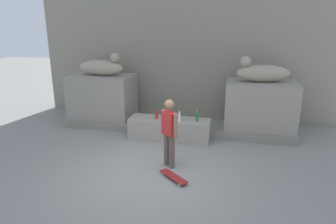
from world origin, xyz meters
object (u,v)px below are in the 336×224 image
(bottle_red, at_px, (157,115))
(bottle_clear, at_px, (179,117))
(statue_reclining_left, at_px, (102,67))
(bottle_brown, at_px, (169,113))
(statue_reclining_right, at_px, (262,73))
(bottle_green, at_px, (197,116))
(skateboard, at_px, (174,177))
(skater, at_px, (169,130))

(bottle_red, xyz_separation_m, bottle_clear, (0.70, -0.08, 0.02))
(statue_reclining_left, distance_m, bottle_brown, 2.94)
(statue_reclining_right, xyz_separation_m, bottle_green, (-1.79, -1.11, -1.17))
(statue_reclining_left, relative_size, bottle_green, 5.17)
(statue_reclining_left, relative_size, bottle_brown, 5.96)
(skateboard, relative_size, bottle_clear, 2.37)
(bottle_clear, bearing_deg, bottle_red, 173.67)
(statue_reclining_right, bearing_deg, bottle_red, 11.88)
(statue_reclining_left, distance_m, bottle_clear, 3.39)
(bottle_green, xyz_separation_m, bottle_brown, (-0.87, 0.23, -0.02))
(skater, distance_m, skateboard, 1.08)
(bottle_clear, bearing_deg, skater, -87.67)
(skater, distance_m, bottle_brown, 2.10)
(skater, distance_m, bottle_green, 1.87)
(bottle_red, bearing_deg, bottle_clear, -6.33)
(skateboard, height_order, bottle_clear, bottle_clear)
(statue_reclining_left, height_order, bottle_clear, statue_reclining_left)
(statue_reclining_right, distance_m, bottle_red, 3.42)
(skater, height_order, bottle_clear, skater)
(statue_reclining_right, bearing_deg, skater, 43.16)
(statue_reclining_left, distance_m, bottle_green, 3.77)
(bottle_brown, bearing_deg, bottle_clear, -45.34)
(statue_reclining_right, bearing_deg, statue_reclining_left, -9.68)
(bottle_red, distance_m, bottle_brown, 0.45)
(statue_reclining_right, xyz_separation_m, skater, (-2.21, -2.91, -0.99))
(statue_reclining_left, relative_size, skateboard, 2.21)
(bottle_green, bearing_deg, skateboard, -94.44)
(bottle_red, height_order, bottle_brown, bottle_brown)
(statue_reclining_left, relative_size, bottle_red, 6.17)
(bottle_brown, bearing_deg, statue_reclining_right, 18.14)
(bottle_green, bearing_deg, bottle_brown, 164.91)
(skateboard, distance_m, bottle_clear, 2.39)
(skater, bearing_deg, bottle_red, -27.50)
(bottle_red, bearing_deg, statue_reclining_right, 21.52)
(bottle_green, height_order, bottle_brown, bottle_green)
(bottle_green, distance_m, bottle_brown, 0.90)
(skateboard, xyz_separation_m, bottle_green, (0.19, 2.42, 0.68))
(skateboard, height_order, bottle_green, bottle_green)
(statue_reclining_right, distance_m, bottle_brown, 3.04)
(statue_reclining_left, bearing_deg, statue_reclining_right, 3.54)
(skater, height_order, bottle_green, skater)
(skateboard, relative_size, bottle_brown, 2.70)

